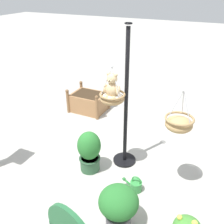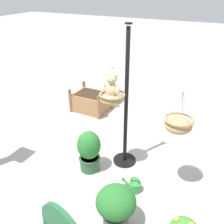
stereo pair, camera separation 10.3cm
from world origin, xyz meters
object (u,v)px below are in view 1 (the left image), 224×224
(teddy_bear, at_px, (112,88))
(hanging_basket_with_teddy, at_px, (112,98))
(potted_plant_fern_front, at_px, (119,205))
(hanging_basket_left_high, at_px, (179,123))
(potted_plant_tall_leafy, at_px, (89,151))
(display_pole_central, at_px, (125,125))
(watering_can, at_px, (135,185))
(wooden_planter_box, at_px, (89,101))

(teddy_bear, bearing_deg, hanging_basket_with_teddy, -90.00)
(teddy_bear, height_order, potted_plant_fern_front, teddy_bear)
(hanging_basket_left_high, height_order, potted_plant_fern_front, hanging_basket_left_high)
(teddy_bear, bearing_deg, potted_plant_tall_leafy, 32.09)
(display_pole_central, xyz_separation_m, hanging_basket_left_high, (-0.97, 0.26, 0.41))
(display_pole_central, distance_m, teddy_bear, 0.87)
(display_pole_central, xyz_separation_m, hanging_basket_with_teddy, (0.15, 0.25, 0.62))
(hanging_basket_with_teddy, distance_m, teddy_bear, 0.19)
(display_pole_central, relative_size, hanging_basket_left_high, 3.85)
(teddy_bear, xyz_separation_m, watering_can, (-0.61, 0.37, -1.53))
(hanging_basket_with_teddy, bearing_deg, potted_plant_tall_leafy, 34.61)
(hanging_basket_with_teddy, relative_size, potted_plant_fern_front, 0.97)
(display_pole_central, relative_size, potted_plant_fern_front, 3.88)
(potted_plant_tall_leafy, height_order, watering_can, potted_plant_tall_leafy)
(hanging_basket_left_high, bearing_deg, watering_can, 36.69)
(hanging_basket_left_high, bearing_deg, potted_plant_tall_leafy, 8.91)
(display_pole_central, relative_size, wooden_planter_box, 2.67)
(potted_plant_fern_front, height_order, watering_can, potted_plant_fern_front)
(potted_plant_fern_front, xyz_separation_m, watering_can, (0.00, -0.73, -0.28))
(display_pole_central, bearing_deg, potted_plant_tall_leafy, 44.52)
(display_pole_central, bearing_deg, hanging_basket_left_high, 164.92)
(teddy_bear, height_order, potted_plant_tall_leafy, teddy_bear)
(display_pole_central, height_order, teddy_bear, display_pole_central)
(display_pole_central, height_order, potted_plant_tall_leafy, display_pole_central)
(display_pole_central, relative_size, potted_plant_tall_leafy, 3.23)
(hanging_basket_left_high, height_order, wooden_planter_box, hanging_basket_left_high)
(display_pole_central, relative_size, watering_can, 7.44)
(teddy_bear, bearing_deg, wooden_planter_box, -50.55)
(watering_can, bearing_deg, potted_plant_fern_front, 90.13)
(hanging_basket_with_teddy, height_order, wooden_planter_box, hanging_basket_with_teddy)
(teddy_bear, relative_size, watering_can, 1.25)
(wooden_planter_box, relative_size, potted_plant_fern_front, 1.45)
(hanging_basket_with_teddy, xyz_separation_m, wooden_planter_box, (1.54, -1.85, -1.18))
(hanging_basket_with_teddy, height_order, teddy_bear, hanging_basket_with_teddy)
(hanging_basket_left_high, bearing_deg, potted_plant_fern_front, 65.49)
(hanging_basket_with_teddy, distance_m, hanging_basket_left_high, 1.14)
(display_pole_central, bearing_deg, potted_plant_fern_front, 108.48)
(hanging_basket_with_teddy, xyz_separation_m, hanging_basket_left_high, (-1.12, 0.01, -0.21))
(potted_plant_tall_leafy, bearing_deg, wooden_planter_box, -60.31)
(potted_plant_tall_leafy, bearing_deg, display_pole_central, -135.48)
(display_pole_central, xyz_separation_m, wooden_planter_box, (1.69, -1.60, -0.56))
(hanging_basket_with_teddy, height_order, watering_can, hanging_basket_with_teddy)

